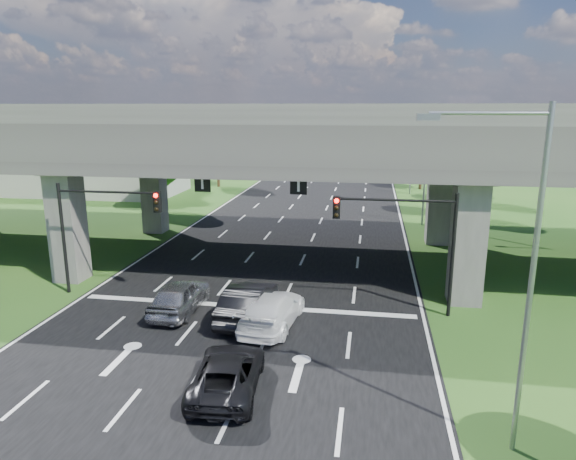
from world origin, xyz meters
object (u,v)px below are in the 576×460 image
(streetlight_far, at_px, (421,156))
(streetlight_beyond, at_px, (409,143))
(car_dark, at_px, (248,302))
(signal_left, at_px, (99,219))
(signal_right, at_px, (407,230))
(car_white, at_px, (272,310))
(streetlight_near, at_px, (518,259))
(car_trailing, at_px, (228,373))
(car_silver, at_px, (180,296))

(streetlight_far, relative_size, streetlight_beyond, 1.00)
(car_dark, bearing_deg, signal_left, -10.47)
(signal_right, bearing_deg, car_white, -157.00)
(streetlight_near, relative_size, car_trailing, 2.08)
(streetlight_far, height_order, streetlight_beyond, same)
(car_trailing, bearing_deg, car_silver, -62.03)
(signal_right, height_order, car_trailing, signal_right)
(streetlight_near, bearing_deg, car_dark, 140.12)
(car_silver, bearing_deg, car_trailing, 123.21)
(car_dark, bearing_deg, streetlight_near, 142.83)
(signal_right, height_order, streetlight_far, streetlight_far)
(car_silver, bearing_deg, signal_right, -171.21)
(car_white, xyz_separation_m, car_trailing, (-0.48, -5.67, -0.10))
(streetlight_beyond, height_order, car_trailing, streetlight_beyond)
(streetlight_beyond, bearing_deg, signal_left, -116.43)
(streetlight_beyond, height_order, car_dark, streetlight_beyond)
(signal_left, distance_m, streetlight_near, 20.56)
(car_trailing, bearing_deg, signal_right, -133.40)
(signal_right, bearing_deg, car_trailing, -128.30)
(car_white, height_order, car_trailing, car_white)
(streetlight_beyond, bearing_deg, car_dark, -104.11)
(streetlight_near, bearing_deg, car_trailing, 168.93)
(car_dark, bearing_deg, signal_right, -162.24)
(signal_left, xyz_separation_m, streetlight_beyond, (17.92, 36.06, 1.66))
(signal_right, xyz_separation_m, car_silver, (-10.79, -1.64, -3.35))
(signal_right, bearing_deg, car_dark, -164.95)
(signal_right, distance_m, car_silver, 11.41)
(streetlight_near, distance_m, streetlight_beyond, 46.00)
(car_dark, bearing_deg, streetlight_beyond, -101.40)
(car_white, bearing_deg, signal_left, -9.34)
(signal_right, xyz_separation_m, car_trailing, (-6.50, -8.23, -3.49))
(signal_left, bearing_deg, streetlight_far, 48.22)
(car_silver, relative_size, car_trailing, 0.98)
(signal_left, relative_size, streetlight_near, 0.60)
(car_silver, bearing_deg, streetlight_near, 147.70)
(streetlight_beyond, relative_size, car_silver, 2.11)
(signal_right, xyz_separation_m, car_dark, (-7.28, -1.96, -3.31))
(car_dark, distance_m, car_white, 1.40)
(car_dark, xyz_separation_m, car_white, (1.27, -0.59, -0.08))
(signal_left, bearing_deg, car_silver, -18.65)
(streetlight_near, height_order, car_white, streetlight_near)
(car_white, bearing_deg, streetlight_far, -104.63)
(signal_right, height_order, car_dark, signal_right)
(signal_right, height_order, car_silver, signal_right)
(streetlight_beyond, xyz_separation_m, car_dark, (-9.56, -38.02, -4.97))
(signal_right, bearing_deg, signal_left, 180.00)
(streetlight_beyond, height_order, car_white, streetlight_beyond)
(signal_left, height_order, car_trailing, signal_left)
(signal_left, distance_m, car_dark, 9.21)
(streetlight_beyond, bearing_deg, car_trailing, -101.20)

